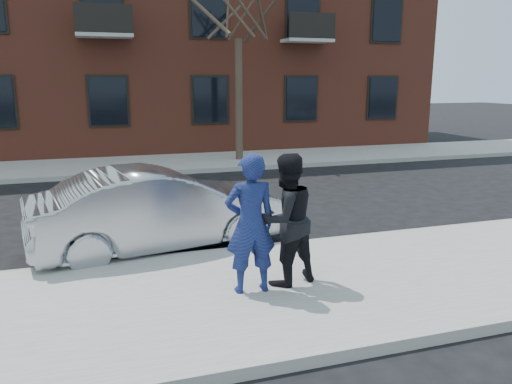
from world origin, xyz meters
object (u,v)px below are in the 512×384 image
object	(u,v)px
silver_sedan	(160,209)
man_hoodie	(250,224)
street_tree	(238,3)
man_peacoat	(286,220)

from	to	relation	value
silver_sedan	man_hoodie	xyz separation A→B (m)	(0.89, -2.52, 0.36)
street_tree	man_peacoat	distance (m)	12.20
street_tree	man_peacoat	xyz separation A→B (m)	(-2.45, -11.10, -4.45)
silver_sedan	man_hoodie	world-z (taller)	man_hoodie
silver_sedan	man_peacoat	world-z (taller)	man_peacoat
street_tree	man_peacoat	bearing A→B (deg)	-102.44
street_tree	silver_sedan	xyz separation A→B (m)	(-3.89, -8.70, -4.79)
street_tree	man_peacoat	world-z (taller)	street_tree
street_tree	man_peacoat	size ratio (longest dim) A/B	3.69
silver_sedan	man_peacoat	bearing A→B (deg)	-158.82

